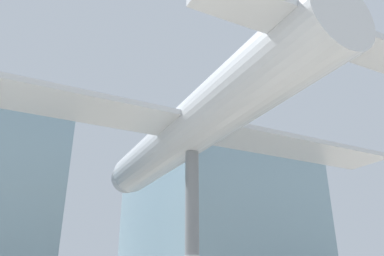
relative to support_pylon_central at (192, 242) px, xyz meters
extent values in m
cube|color=#7593A3|center=(8.02, 11.94, 1.59)|extent=(10.11, 11.41, 8.97)
cube|color=#383A3F|center=(8.02, 11.94, 6.37)|extent=(0.36, 10.84, 0.60)
cylinder|color=slate|center=(0.00, 0.00, 0.00)|extent=(0.45, 0.45, 5.80)
cylinder|color=#B2B7BC|center=(0.00, 0.00, 3.79)|extent=(1.96, 13.48, 1.79)
cube|color=#B2B7BC|center=(0.00, 0.00, 3.79)|extent=(17.79, 2.26, 0.18)
cube|color=#B2B7BC|center=(-0.08, -5.92, 3.93)|extent=(5.70, 1.07, 0.18)
cone|color=#B2B7BC|center=(0.09, 7.19, 3.79)|extent=(1.53, 0.95, 1.52)
sphere|color=black|center=(0.10, 7.84, 3.79)|extent=(0.44, 0.44, 0.44)
camera|label=1|loc=(-5.51, -10.65, -1.17)|focal=35.00mm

